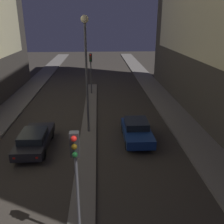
# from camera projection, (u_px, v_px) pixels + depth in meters

# --- Properties ---
(median_strip) EXTENTS (1.19, 28.11, 0.13)m
(median_strip) POSITION_uv_depth(u_px,v_px,m) (89.00, 128.00, 19.88)
(median_strip) COLOR #66605B
(median_strip) RESTS_ON ground
(traffic_light_near) EXTENTS (0.32, 0.42, 4.55)m
(traffic_light_near) POSITION_uv_depth(u_px,v_px,m) (76.00, 164.00, 8.66)
(traffic_light_near) COLOR #4C4C51
(traffic_light_near) RESTS_ON median_strip
(traffic_light_mid) EXTENTS (0.32, 0.42, 4.55)m
(traffic_light_mid) POSITION_uv_depth(u_px,v_px,m) (91.00, 65.00, 27.84)
(traffic_light_mid) COLOR #4C4C51
(traffic_light_mid) RESTS_ON median_strip
(street_lamp) EXTENTS (0.52, 0.52, 8.35)m
(street_lamp) POSITION_uv_depth(u_px,v_px,m) (86.00, 56.00, 17.23)
(street_lamp) COLOR #4C4C51
(street_lamp) RESTS_ON median_strip
(car_left_lane) EXTENTS (1.87, 4.75, 1.34)m
(car_left_lane) POSITION_uv_depth(u_px,v_px,m) (35.00, 139.00, 16.61)
(car_left_lane) COLOR black
(car_left_lane) RESTS_ON ground
(car_right_lane) EXTENTS (1.89, 4.26, 1.43)m
(car_right_lane) POSITION_uv_depth(u_px,v_px,m) (137.00, 131.00, 17.82)
(car_right_lane) COLOR navy
(car_right_lane) RESTS_ON ground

